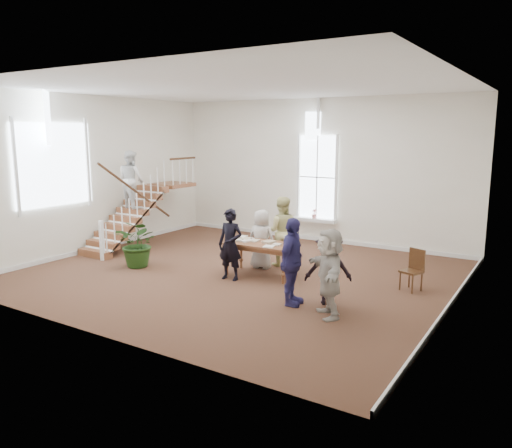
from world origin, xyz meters
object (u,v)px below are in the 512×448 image
Objects in this scene: woman_cluster_a at (292,262)px; woman_cluster_c at (329,273)px; library_table at (260,246)px; woman_cluster_b at (328,268)px; police_officer at (230,245)px; floor_plant at (139,243)px; elderly_woman at (262,239)px; person_yellow at (281,231)px; side_chair at (414,268)px.

woman_cluster_a reaches higher than woman_cluster_c.
woman_cluster_a is at bearing -43.96° from library_table.
woman_cluster_b is 0.87× the size of woman_cluster_c.
police_officer is 2.21m from woman_cluster_a.
floor_plant reaches higher than library_table.
library_table is at bearing 52.42° from police_officer.
person_yellow is at bearing -126.19° from elderly_woman.
woman_cluster_c is (2.53, -1.65, 0.12)m from library_table.
police_officer is 1.26m from elderly_woman.
woman_cluster_b is (2.56, -1.59, -0.02)m from elderly_woman.
woman_cluster_c is (2.56, -2.74, -0.06)m from person_yellow.
floor_plant is (-5.32, 0.01, -0.12)m from woman_cluster_b.
library_table is 1.11m from person_yellow.
side_chair is at bearing 178.27° from elderly_woman.
library_table is 1.00× the size of woman_cluster_a.
police_officer is at bearing 49.64° from person_yellow.
side_chair is at bearing 148.14° from person_yellow.
person_yellow reaches higher than woman_cluster_a.
woman_cluster_a is at bearing -25.26° from police_officer.
police_officer is (-0.43, -0.65, 0.12)m from library_table.
person_yellow is 3.53m from side_chair.
woman_cluster_a is (1.96, -2.04, 0.13)m from elderly_woman.
elderly_woman is (-0.33, 0.60, 0.03)m from library_table.
police_officer is at bearing -146.06° from woman_cluster_c.
woman_cluster_b is at bearing 142.88° from elderly_woman.
library_table is 0.79m from police_officer.
side_chair is at bearing -47.29° from woman_cluster_a.
woman_cluster_c is (0.90, -0.20, -0.04)m from woman_cluster_a.
library_table is at bearing 113.84° from elderly_woman.
person_yellow is at bearing 34.29° from floor_plant.
police_officer is at bearing -36.92° from woman_cluster_b.
floor_plant is (-4.72, 0.46, -0.27)m from woman_cluster_a.
person_yellow is at bearing -72.34° from woman_cluster_b.
woman_cluster_c reaches higher than floor_plant.
woman_cluster_b reaches higher than floor_plant.
side_chair is at bearing 15.47° from floor_plant.
floor_plant is at bearing 76.04° from woman_cluster_a.
police_officer is at bearing 7.14° from floor_plant.
elderly_woman is at bearing -154.79° from side_chair.
side_chair is (3.90, 1.48, -0.34)m from police_officer.
woman_cluster_a reaches higher than floor_plant.
library_table is 2.44m from woman_cluster_b.
floor_plant is at bearing -177.04° from police_officer.
woman_cluster_c reaches higher than police_officer.
police_officer is 2.69m from woman_cluster_b.
woman_cluster_a is at bearing -5.60° from floor_plant.
side_chair is at bearing 16.62° from police_officer.
woman_cluster_a is 1.93× the size of side_chair.
police_officer is 4.19m from side_chair.
floor_plant is (-3.09, -0.99, -0.11)m from library_table.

